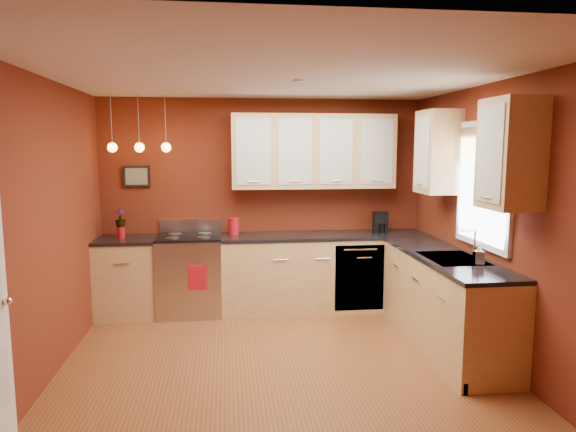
{
  "coord_description": "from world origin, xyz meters",
  "views": [
    {
      "loc": [
        -0.46,
        -4.33,
        2.01
      ],
      "look_at": [
        0.18,
        1.0,
        1.28
      ],
      "focal_mm": 32.0,
      "sensor_mm": 36.0,
      "label": 1
    }
  ],
  "objects": [
    {
      "name": "floor",
      "position": [
        0.0,
        0.0,
        0.0
      ],
      "size": [
        4.2,
        4.2,
        0.0
      ],
      "primitive_type": "plane",
      "color": "#974C2C",
      "rests_on": "ground"
    },
    {
      "name": "ceiling",
      "position": [
        0.0,
        0.0,
        2.6
      ],
      "size": [
        4.0,
        4.2,
        0.02
      ],
      "primitive_type": "cube",
      "color": "beige",
      "rests_on": "wall_back"
    },
    {
      "name": "wall_back",
      "position": [
        0.0,
        2.1,
        1.3
      ],
      "size": [
        4.0,
        0.02,
        2.6
      ],
      "primitive_type": "cube",
      "color": "maroon",
      "rests_on": "floor"
    },
    {
      "name": "wall_front",
      "position": [
        0.0,
        -2.1,
        1.3
      ],
      "size": [
        4.0,
        0.02,
        2.6
      ],
      "primitive_type": "cube",
      "color": "maroon",
      "rests_on": "floor"
    },
    {
      "name": "wall_left",
      "position": [
        -2.0,
        0.0,
        1.3
      ],
      "size": [
        0.02,
        4.2,
        2.6
      ],
      "primitive_type": "cube",
      "color": "maroon",
      "rests_on": "floor"
    },
    {
      "name": "wall_right",
      "position": [
        2.0,
        0.0,
        1.3
      ],
      "size": [
        0.02,
        4.2,
        2.6
      ],
      "primitive_type": "cube",
      "color": "maroon",
      "rests_on": "floor"
    },
    {
      "name": "base_cabinets_back_left",
      "position": [
        -1.65,
        1.8,
        0.45
      ],
      "size": [
        0.7,
        0.6,
        0.9
      ],
      "primitive_type": "cube",
      "color": "#D4B671",
      "rests_on": "floor"
    },
    {
      "name": "base_cabinets_back_right",
      "position": [
        0.73,
        1.8,
        0.45
      ],
      "size": [
        2.54,
        0.6,
        0.9
      ],
      "primitive_type": "cube",
      "color": "#D4B671",
      "rests_on": "floor"
    },
    {
      "name": "base_cabinets_right",
      "position": [
        1.7,
        0.45,
        0.45
      ],
      "size": [
        0.6,
        2.1,
        0.9
      ],
      "primitive_type": "cube",
      "color": "#D4B671",
      "rests_on": "floor"
    },
    {
      "name": "counter_back_left",
      "position": [
        -1.65,
        1.8,
        0.92
      ],
      "size": [
        0.7,
        0.62,
        0.04
      ],
      "primitive_type": "cube",
      "color": "black",
      "rests_on": "base_cabinets_back_left"
    },
    {
      "name": "counter_back_right",
      "position": [
        0.73,
        1.8,
        0.92
      ],
      "size": [
        2.54,
        0.62,
        0.04
      ],
      "primitive_type": "cube",
      "color": "black",
      "rests_on": "base_cabinets_back_right"
    },
    {
      "name": "counter_right",
      "position": [
        1.7,
        0.45,
        0.92
      ],
      "size": [
        0.62,
        2.1,
        0.04
      ],
      "primitive_type": "cube",
      "color": "black",
      "rests_on": "base_cabinets_right"
    },
    {
      "name": "gas_range",
      "position": [
        -0.92,
        1.8,
        0.48
      ],
      "size": [
        0.76,
        0.64,
        1.11
      ],
      "color": "#B0B0B4",
      "rests_on": "floor"
    },
    {
      "name": "dishwasher_front",
      "position": [
        1.1,
        1.51,
        0.45
      ],
      "size": [
        0.6,
        0.02,
        0.8
      ],
      "primitive_type": "cube",
      "color": "#B0B0B4",
      "rests_on": "base_cabinets_back_right"
    },
    {
      "name": "sink",
      "position": [
        1.7,
        0.3,
        0.92
      ],
      "size": [
        0.5,
        0.7,
        0.33
      ],
      "color": "#949499",
      "rests_on": "counter_right"
    },
    {
      "name": "window",
      "position": [
        1.97,
        0.3,
        1.69
      ],
      "size": [
        0.06,
        1.02,
        1.22
      ],
      "color": "white",
      "rests_on": "wall_right"
    },
    {
      "name": "upper_cabinets_back",
      "position": [
        0.6,
        1.93,
        1.95
      ],
      "size": [
        2.0,
        0.35,
        0.9
      ],
      "primitive_type": "cube",
      "color": "#D4B671",
      "rests_on": "wall_back"
    },
    {
      "name": "upper_cabinets_right",
      "position": [
        1.82,
        0.32,
        1.95
      ],
      "size": [
        0.35,
        1.95,
        0.9
      ],
      "primitive_type": "cube",
      "color": "#D4B671",
      "rests_on": "wall_right"
    },
    {
      "name": "wall_picture",
      "position": [
        -1.55,
        2.08,
        1.65
      ],
      "size": [
        0.32,
        0.03,
        0.26
      ],
      "primitive_type": "cube",
      "color": "black",
      "rests_on": "wall_back"
    },
    {
      "name": "pendant_lights",
      "position": [
        -1.45,
        1.75,
        2.01
      ],
      "size": [
        0.71,
        0.11,
        0.66
      ],
      "color": "#949499",
      "rests_on": "ceiling"
    },
    {
      "name": "red_canister",
      "position": [
        -0.38,
        1.88,
        1.05
      ],
      "size": [
        0.14,
        0.14,
        0.21
      ],
      "color": "#AC121B",
      "rests_on": "counter_back_right"
    },
    {
      "name": "red_vase",
      "position": [
        -1.71,
        1.81,
        1.01
      ],
      "size": [
        0.09,
        0.09,
        0.14
      ],
      "primitive_type": "cylinder",
      "color": "#AC121B",
      "rests_on": "counter_back_left"
    },
    {
      "name": "flowers",
      "position": [
        -1.71,
        1.81,
        1.18
      ],
      "size": [
        0.13,
        0.13,
        0.22
      ],
      "primitive_type": "imported",
      "rotation": [
        0.0,
        0.0,
        0.02
      ],
      "color": "#AC121B",
      "rests_on": "red_vase"
    },
    {
      "name": "coffee_maker",
      "position": [
        1.45,
        1.85,
        1.06
      ],
      "size": [
        0.19,
        0.19,
        0.26
      ],
      "rotation": [
        0.0,
        0.0,
        -0.11
      ],
      "color": "black",
      "rests_on": "counter_back_right"
    },
    {
      "name": "soap_pump",
      "position": [
        1.81,
        0.02,
        1.03
      ],
      "size": [
        0.1,
        0.1,
        0.19
      ],
      "primitive_type": "imported",
      "rotation": [
        0.0,
        0.0,
        -0.12
      ],
      "color": "silver",
      "rests_on": "counter_right"
    },
    {
      "name": "dish_towel",
      "position": [
        -0.81,
        1.47,
        0.52
      ],
      "size": [
        0.21,
        0.01,
        0.29
      ],
      "primitive_type": "cube",
      "color": "#AC121B",
      "rests_on": "gas_range"
    }
  ]
}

